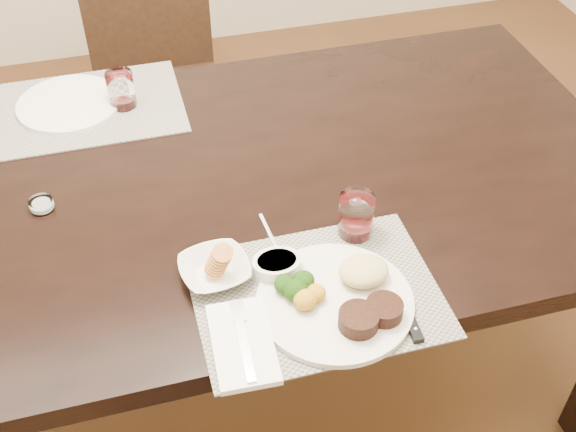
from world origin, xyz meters
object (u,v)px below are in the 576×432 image
object	(u,v)px
dinner_plate	(343,298)
steak_knife	(404,310)
chair_far	(156,69)
far_plate	(69,104)
wine_glass_near	(356,217)
cracker_bowl	(215,270)

from	to	relation	value
dinner_plate	steak_knife	bearing A→B (deg)	-33.36
chair_far	far_plate	world-z (taller)	chair_far
steak_knife	far_plate	size ratio (longest dim) A/B	0.87
chair_far	far_plate	size ratio (longest dim) A/B	3.45
wine_glass_near	cracker_bowl	bearing A→B (deg)	-171.68
wine_glass_near	far_plate	world-z (taller)	wine_glass_near
cracker_bowl	far_plate	xyz separation A→B (m)	(-0.24, 0.67, -0.01)
dinner_plate	steak_knife	world-z (taller)	dinner_plate
dinner_plate	steak_knife	distance (m)	0.12
dinner_plate	wine_glass_near	distance (m)	0.20
chair_far	wine_glass_near	size ratio (longest dim) A/B	9.19
chair_far	dinner_plate	world-z (taller)	chair_far
cracker_bowl	wine_glass_near	size ratio (longest dim) A/B	1.53
steak_knife	wine_glass_near	xyz separation A→B (m)	(-0.02, 0.23, 0.04)
chair_far	far_plate	distance (m)	0.65
steak_knife	chair_far	bearing A→B (deg)	104.65
chair_far	steak_knife	size ratio (longest dim) A/B	3.97
steak_knife	far_plate	distance (m)	1.02
steak_knife	cracker_bowl	world-z (taller)	cracker_bowl
cracker_bowl	wine_glass_near	bearing A→B (deg)	8.32
steak_knife	cracker_bowl	size ratio (longest dim) A/B	1.51
chair_far	steak_knife	xyz separation A→B (m)	(0.30, -1.39, 0.26)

